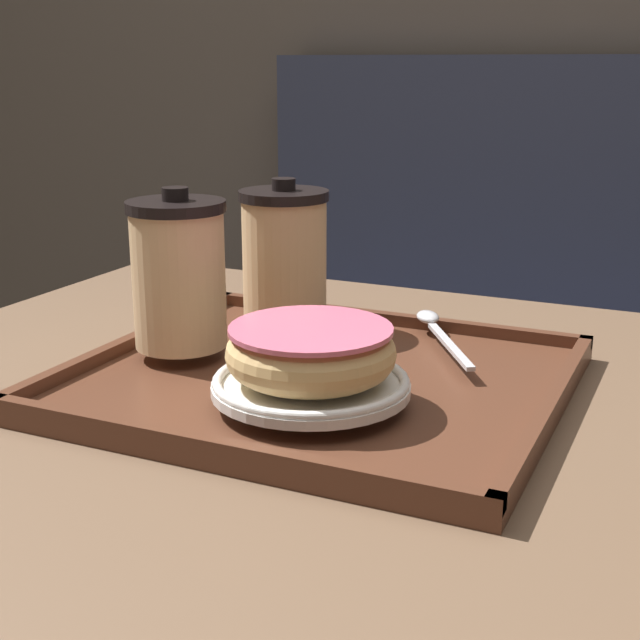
{
  "coord_description": "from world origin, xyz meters",
  "views": [
    {
      "loc": [
        0.27,
        -0.65,
        0.99
      ],
      "look_at": [
        -0.04,
        0.03,
        0.77
      ],
      "focal_mm": 50.0,
      "sensor_mm": 36.0,
      "label": 1
    }
  ],
  "objects_px": {
    "coffee_cup_front": "(179,273)",
    "coffee_cup_rear": "(284,253)",
    "spoon": "(435,326)",
    "donut_chocolate_glazed": "(311,351)"
  },
  "relations": [
    {
      "from": "spoon",
      "to": "coffee_cup_front",
      "type": "bearing_deg",
      "value": 93.64
    },
    {
      "from": "coffee_cup_rear",
      "to": "coffee_cup_front",
      "type": "bearing_deg",
      "value": -108.58
    },
    {
      "from": "coffee_cup_rear",
      "to": "donut_chocolate_glazed",
      "type": "xyz_separation_m",
      "value": [
        0.12,
        -0.19,
        -0.03
      ]
    },
    {
      "from": "donut_chocolate_glazed",
      "to": "coffee_cup_rear",
      "type": "bearing_deg",
      "value": 122.09
    },
    {
      "from": "spoon",
      "to": "donut_chocolate_glazed",
      "type": "bearing_deg",
      "value": 137.36
    },
    {
      "from": "spoon",
      "to": "coffee_cup_rear",
      "type": "bearing_deg",
      "value": 63.62
    },
    {
      "from": "coffee_cup_front",
      "to": "spoon",
      "type": "height_order",
      "value": "coffee_cup_front"
    },
    {
      "from": "coffee_cup_front",
      "to": "coffee_cup_rear",
      "type": "xyz_separation_m",
      "value": [
        0.04,
        0.13,
        -0.0
      ]
    },
    {
      "from": "donut_chocolate_glazed",
      "to": "coffee_cup_front",
      "type": "bearing_deg",
      "value": 159.28
    },
    {
      "from": "coffee_cup_front",
      "to": "coffee_cup_rear",
      "type": "bearing_deg",
      "value": 71.42
    }
  ]
}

